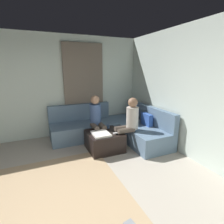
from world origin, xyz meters
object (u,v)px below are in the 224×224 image
Objects in this scene: game_remote at (116,133)px; coffee_mug at (108,126)px; ottoman at (104,141)px; person_on_couch_side at (97,118)px; person_on_couch_back at (129,121)px; sectional_couch at (114,128)px.

coffee_mug is at bearing -174.29° from game_remote.
game_remote is at bearing 5.71° from coffee_mug.
coffee_mug is at bearing 140.71° from ottoman.
person_on_couch_back is at bearing 136.03° from person_on_couch_side.
person_on_couch_back and person_on_couch_side have the same top height.
ottoman is (0.56, -0.49, -0.07)m from sectional_couch.
person_on_couch_back is (0.71, 0.06, 0.38)m from sectional_couch.
person_on_couch_side reaches higher than ottoman.
game_remote is (0.18, 0.22, 0.22)m from ottoman.
person_on_couch_side reaches higher than sectional_couch.
ottoman is 8.00× the size of coffee_mug.
coffee_mug is (0.34, -0.31, 0.19)m from sectional_couch.
coffee_mug is (-0.22, 0.18, 0.26)m from ottoman.
person_on_couch_back reaches higher than game_remote.
coffee_mug is 0.08× the size of person_on_couch_side.
coffee_mug is at bearing -42.34° from sectional_couch.
game_remote is 0.68m from person_on_couch_side.
person_on_couch_side is (0.15, -0.52, 0.38)m from sectional_couch.
coffee_mug is 0.34m from person_on_couch_side.
coffee_mug reaches higher than ottoman.
game_remote is 0.12× the size of person_on_couch_side.
game_remote is 0.39m from person_on_couch_back.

